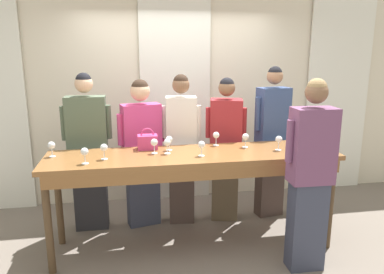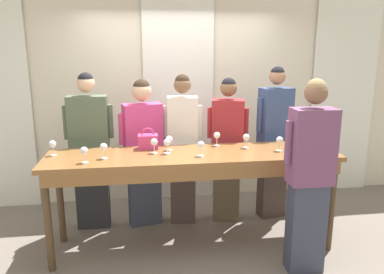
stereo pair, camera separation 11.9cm
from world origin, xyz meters
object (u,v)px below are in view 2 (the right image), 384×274
wine_glass_front_mid (217,136)px  wine_glass_back_mid (53,145)px  wine_glass_center_mid (297,139)px  wine_glass_near_host (169,140)px  wine_glass_back_left (246,138)px  wine_glass_front_right (154,143)px  wine_glass_back_right (84,151)px  guest_pink_top (143,150)px  wine_glass_center_right (167,143)px  tasting_bar (193,164)px  guest_olive_jacket (90,150)px  wine_bottle (323,140)px  wine_glass_center_left (201,145)px  guest_striped_shirt (227,149)px  guest_navy_coat (274,141)px  wine_glass_front_left (104,147)px  wine_glass_by_bottle (280,140)px  guest_cream_sweater (183,147)px  handbag (148,141)px  host_pouring (310,176)px

wine_glass_front_mid → wine_glass_back_mid: bearing=-174.9°
wine_glass_center_mid → wine_glass_back_mid: 2.45m
wine_glass_near_host → wine_glass_back_left: bearing=-1.4°
wine_glass_front_right → wine_glass_back_mid: 0.98m
wine_glass_back_right → guest_pink_top: size_ratio=0.09×
wine_glass_center_right → wine_glass_back_left: size_ratio=1.00×
tasting_bar → wine_glass_near_host: wine_glass_near_host is taller
wine_glass_back_left → guest_olive_jacket: guest_olive_jacket is taller
wine_bottle → wine_glass_center_left: wine_bottle is taller
tasting_bar → wine_glass_center_mid: wine_glass_center_mid is taller
wine_glass_back_right → guest_striped_shirt: (1.52, 0.77, -0.25)m
wine_glass_center_right → guest_navy_coat: bearing=23.1°
tasting_bar → guest_striped_shirt: size_ratio=1.70×
wine_bottle → wine_glass_front_left: 2.15m
wine_glass_back_mid → wine_glass_by_bottle: same height
wine_glass_front_left → guest_cream_sweater: size_ratio=0.09×
handbag → guest_navy_coat: guest_navy_coat is taller
guest_navy_coat → host_pouring: (-0.10, -1.17, -0.03)m
wine_glass_by_bottle → guest_olive_jacket: size_ratio=0.08×
wine_glass_back_right → wine_glass_near_host: bearing=22.2°
handbag → guest_navy_coat: size_ratio=0.12×
handbag → guest_navy_coat: 1.55m
handbag → guest_cream_sweater: 0.56m
wine_glass_front_right → wine_glass_near_host: bearing=30.5°
wine_glass_back_mid → wine_glass_near_host: (1.14, 0.04, -0.00)m
wine_glass_front_right → wine_glass_center_right: size_ratio=1.00×
tasting_bar → guest_navy_coat: bearing=30.2°
guest_cream_sweater → wine_glass_front_right: bearing=-123.0°
wine_glass_by_bottle → guest_pink_top: size_ratio=0.09×
wine_glass_front_right → wine_glass_center_right: bearing=-12.4°
wine_glass_front_right → guest_pink_top: bearing=101.1°
wine_glass_front_left → wine_glass_near_host: bearing=18.5°
wine_glass_back_left → wine_glass_back_mid: 1.95m
wine_bottle → wine_glass_front_left: wine_bottle is taller
wine_glass_front_right → host_pouring: 1.50m
guest_olive_jacket → guest_navy_coat: 2.14m
wine_glass_front_right → guest_striped_shirt: 1.05m
wine_glass_back_right → guest_navy_coat: bearing=20.2°
wine_glass_front_left → wine_glass_back_mid: same height
wine_glass_center_mid → guest_pink_top: 1.69m
handbag → wine_glass_back_right: bearing=-144.7°
guest_pink_top → guest_cream_sweater: bearing=-0.0°
host_pouring → guest_olive_jacket: bearing=150.2°
host_pouring → guest_cream_sweater: bearing=130.5°
wine_glass_center_right → guest_olive_jacket: 1.02m
handbag → wine_glass_near_host: handbag is taller
wine_glass_center_right → wine_glass_back_mid: bearing=175.7°
host_pouring → wine_bottle: bearing=53.0°
wine_glass_back_left → handbag: bearing=174.0°
guest_pink_top → wine_glass_center_left: bearing=-51.9°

